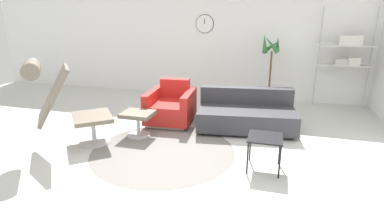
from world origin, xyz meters
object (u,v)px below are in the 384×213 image
Objects in this scene: side_table at (265,140)px; potted_plant at (269,80)px; lounge_chair at (60,96)px; couch_low at (246,115)px; shelf_unit at (347,52)px; ottoman at (138,118)px; armchair_red at (171,107)px.

potted_plant is at bearing 90.97° from side_table.
couch_low is (2.37, 1.44, -0.52)m from lounge_chair.
shelf_unit reaches higher than side_table.
potted_plant is at bearing -176.02° from shelf_unit.
lounge_chair is 5.14m from shelf_unit.
side_table is at bearing 97.48° from couch_low.
lounge_chair reaches higher than couch_low.
ottoman is 1.12× the size of side_table.
lounge_chair is at bearing 23.90° from couch_low.
couch_low is at bearing 26.22° from ottoman.
potted_plant is at bearing -108.47° from couch_low.
side_table is at bearing -114.47° from shelf_unit.
side_table is at bearing 52.46° from lounge_chair.
couch_low is 3.90× the size of side_table.
shelf_unit is (1.36, 2.99, 0.75)m from side_table.
armchair_red is at bearing 141.61° from side_table.
lounge_chair is at bearing -131.63° from potted_plant.
potted_plant is (-0.05, 2.89, 0.14)m from side_table.
lounge_chair is 2.82m from couch_low.
side_table reaches higher than ottoman.
side_table is 3.37m from shelf_unit.
armchair_red reaches higher than couch_low.
lounge_chair is 1.39× the size of armchair_red.
couch_low is 1.38m from side_table.
ottoman is 0.29× the size of couch_low.
side_table is at bearing -89.03° from potted_plant.
armchair_red reaches higher than side_table.
couch_low is at bearing 176.98° from armchair_red.
armchair_red is (1.08, 1.41, -0.49)m from lounge_chair.
shelf_unit is (4.08, 3.10, 0.37)m from lounge_chair.
couch_low reaches higher than side_table.
shelf_unit is at bearing 87.33° from lounge_chair.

